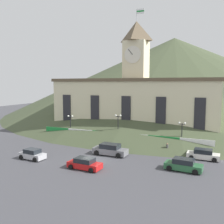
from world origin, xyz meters
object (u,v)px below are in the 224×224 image
object	(u,v)px
car_gray_pickup	(110,150)
car_white_taxi	(203,155)
street_lamp_left	(182,129)
street_lamp_far_right	(118,123)
pedestrian	(167,148)
car_green_wagon	(183,165)
street_lamp_far_left	(70,121)
car_red_sedan	(85,164)
car_silver_hatch	(32,154)

from	to	relation	value
car_gray_pickup	car_white_taxi	bearing A→B (deg)	-164.50
street_lamp_left	car_white_taxi	xyz separation A→B (m)	(3.60, -3.99, -2.73)
street_lamp_far_right	pedestrian	distance (m)	10.42
street_lamp_left	car_green_wagon	world-z (taller)	street_lamp_left
street_lamp_far_left	car_white_taxi	distance (m)	25.49
street_lamp_far_right	car_white_taxi	world-z (taller)	street_lamp_far_right
car_red_sedan	street_lamp_far_left	bearing A→B (deg)	-48.83
car_green_wagon	pedestrian	bearing A→B (deg)	119.93
street_lamp_left	car_gray_pickup	world-z (taller)	street_lamp_left
street_lamp_left	car_red_sedan	xyz separation A→B (m)	(-10.10, -14.34, -2.75)
car_green_wagon	pedestrian	world-z (taller)	pedestrian
street_lamp_far_right	car_green_wagon	xyz separation A→B (m)	(12.90, -9.98, -3.12)
street_lamp_far_right	car_white_taxi	bearing A→B (deg)	-15.00
car_green_wagon	car_gray_pickup	bearing A→B (deg)	170.62
street_lamp_far_right	car_red_sedan	distance (m)	14.73
street_lamp_left	car_silver_hatch	size ratio (longest dim) A/B	1.16
street_lamp_left	car_white_taxi	bearing A→B (deg)	-47.89
street_lamp_left	pedestrian	bearing A→B (deg)	-119.89
car_silver_hatch	street_lamp_far_right	bearing A→B (deg)	-115.63
car_gray_pickup	car_red_sedan	distance (m)	7.04
car_green_wagon	car_red_sedan	distance (m)	12.51
car_gray_pickup	car_red_sedan	xyz separation A→B (m)	(-0.48, -7.02, -0.14)
street_lamp_far_right	car_silver_hatch	distance (m)	16.11
street_lamp_left	car_red_sedan	world-z (taller)	street_lamp_left
car_white_taxi	car_gray_pickup	world-z (taller)	car_gray_pickup
street_lamp_far_right	pedestrian	size ratio (longest dim) A/B	3.20
street_lamp_far_left	car_gray_pickup	world-z (taller)	street_lamp_far_left
street_lamp_far_left	car_gray_pickup	size ratio (longest dim) A/B	0.88
street_lamp_far_left	car_green_wagon	bearing A→B (deg)	-23.41
street_lamp_far_left	street_lamp_left	xyz separation A→B (m)	(21.42, 0.00, -0.01)
car_gray_pickup	car_silver_hatch	bearing A→B (deg)	35.31
street_lamp_far_left	car_green_wagon	world-z (taller)	street_lamp_far_left
street_lamp_left	car_silver_hatch	distance (m)	23.69
car_white_taxi	car_silver_hatch	bearing A→B (deg)	23.71
car_white_taxi	car_red_sedan	distance (m)	17.17
street_lamp_far_right	car_white_taxi	size ratio (longest dim) A/B	1.18
car_silver_hatch	pedestrian	xyz separation A→B (m)	(17.38, 10.66, 0.22)
street_lamp_far_right	pedestrian	xyz separation A→B (m)	(9.52, -3.05, -2.93)
car_red_sedan	pedestrian	world-z (taller)	pedestrian
street_lamp_left	car_white_taxi	size ratio (longest dim) A/B	1.03
car_green_wagon	car_red_sedan	bearing A→B (deg)	-155.67
street_lamp_left	car_red_sedan	distance (m)	17.75
car_red_sedan	pedestrian	size ratio (longest dim) A/B	2.70
street_lamp_far_left	street_lamp_left	bearing A→B (deg)	0.00
car_silver_hatch	car_green_wagon	world-z (taller)	car_green_wagon
car_silver_hatch	street_lamp_left	bearing A→B (deg)	-140.18
car_green_wagon	car_white_taxi	size ratio (longest dim) A/B	1.04
street_lamp_far_left	car_green_wagon	size ratio (longest dim) A/B	0.99
street_lamp_far_right	pedestrian	bearing A→B (deg)	-17.76
street_lamp_far_left	street_lamp_far_right	distance (m)	10.16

